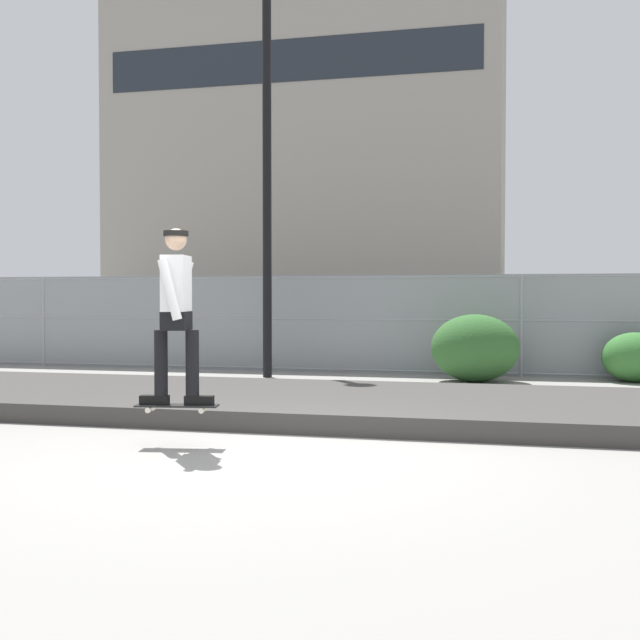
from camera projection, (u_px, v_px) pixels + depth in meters
ground_plane at (249, 457)px, 7.37m from camera, size 120.00×120.00×0.00m
gravel_berm at (324, 403)px, 10.21m from camera, size 11.88×3.42×0.23m
skateboard at (177, 406)px, 7.87m from camera, size 0.82×0.33×0.07m
skater at (176, 305)px, 7.83m from camera, size 0.73×0.61×1.70m
chain_fence at (388, 324)px, 15.15m from camera, size 24.19×0.06×1.85m
street_lamp at (267, 113)px, 14.40m from camera, size 0.44×0.44×7.69m
parked_car_near at (300, 321)px, 19.54m from camera, size 4.55×2.27×1.66m
library_building at (316, 133)px, 54.27m from camera, size 24.52×13.63×24.55m
shrub_left at (475, 348)px, 13.76m from camera, size 1.49×1.22×1.15m
shrub_center at (635, 357)px, 13.70m from camera, size 1.09×0.89×0.84m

